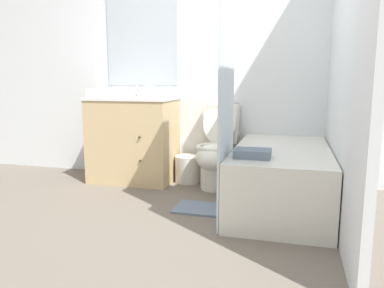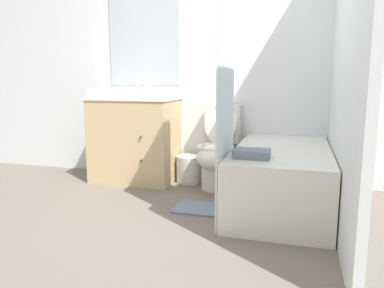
% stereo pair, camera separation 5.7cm
% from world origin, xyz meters
% --- Properties ---
extents(ground_plane, '(14.00, 14.00, 0.00)m').
position_xyz_m(ground_plane, '(0.00, 0.00, 0.00)').
color(ground_plane, '#6B6056').
extents(wall_back, '(8.00, 0.06, 2.50)m').
position_xyz_m(wall_back, '(-0.01, 1.70, 1.25)').
color(wall_back, silver).
rests_on(wall_back, ground_plane).
extents(wall_right, '(0.05, 2.67, 2.50)m').
position_xyz_m(wall_right, '(1.21, 0.84, 1.25)').
color(wall_right, silver).
rests_on(wall_right, ground_plane).
extents(vanity_cabinet, '(0.88, 0.60, 0.89)m').
position_xyz_m(vanity_cabinet, '(-0.75, 1.39, 0.46)').
color(vanity_cabinet, tan).
rests_on(vanity_cabinet, ground_plane).
extents(sink_faucet, '(0.14, 0.12, 0.12)m').
position_xyz_m(sink_faucet, '(-0.75, 1.59, 0.92)').
color(sink_faucet, silver).
rests_on(sink_faucet, vanity_cabinet).
extents(toilet, '(0.36, 0.65, 0.87)m').
position_xyz_m(toilet, '(0.16, 1.34, 0.38)').
color(toilet, silver).
rests_on(toilet, ground_plane).
extents(bathtub, '(0.77, 1.49, 0.50)m').
position_xyz_m(bathtub, '(0.79, 0.93, 0.26)').
color(bathtub, silver).
rests_on(bathtub, ground_plane).
extents(shower_curtain, '(0.02, 0.58, 1.89)m').
position_xyz_m(shower_curtain, '(0.40, 0.48, 0.95)').
color(shower_curtain, silver).
rests_on(shower_curtain, ground_plane).
extents(wastebasket, '(0.28, 0.28, 0.28)m').
position_xyz_m(wastebasket, '(-0.17, 1.47, 0.14)').
color(wastebasket, silver).
rests_on(wastebasket, ground_plane).
extents(tissue_box, '(0.15, 0.13, 0.12)m').
position_xyz_m(tissue_box, '(-0.57, 1.35, 0.94)').
color(tissue_box, silver).
rests_on(tissue_box, vanity_cabinet).
extents(hand_towel_folded, '(0.27, 0.13, 0.09)m').
position_xyz_m(hand_towel_folded, '(-1.01, 1.20, 0.93)').
color(hand_towel_folded, white).
rests_on(hand_towel_folded, vanity_cabinet).
extents(bath_towel_folded, '(0.26, 0.20, 0.06)m').
position_xyz_m(bath_towel_folded, '(0.60, 0.47, 0.54)').
color(bath_towel_folded, slate).
rests_on(bath_towel_folded, bathtub).
extents(bath_mat, '(0.51, 0.33, 0.02)m').
position_xyz_m(bath_mat, '(0.20, 0.67, 0.01)').
color(bath_mat, slate).
rests_on(bath_mat, ground_plane).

